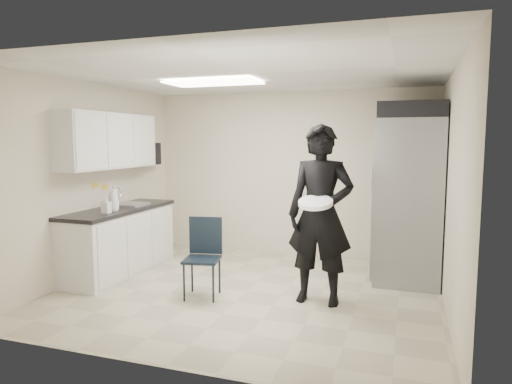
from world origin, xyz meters
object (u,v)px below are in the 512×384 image
(lower_counter, at_px, (120,242))
(man_tuxedo, at_px, (320,215))
(commercial_fridge, at_px, (408,199))
(folding_chair, at_px, (202,260))

(lower_counter, bearing_deg, man_tuxedo, -5.82)
(commercial_fridge, relative_size, folding_chair, 2.33)
(commercial_fridge, distance_m, man_tuxedo, 1.65)
(commercial_fridge, relative_size, man_tuxedo, 1.04)
(lower_counter, xyz_separation_m, man_tuxedo, (2.85, -0.29, 0.58))
(folding_chair, height_order, man_tuxedo, man_tuxedo)
(man_tuxedo, bearing_deg, commercial_fridge, 57.67)
(commercial_fridge, height_order, man_tuxedo, commercial_fridge)
(lower_counter, distance_m, folding_chair, 1.62)
(lower_counter, height_order, man_tuxedo, man_tuxedo)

